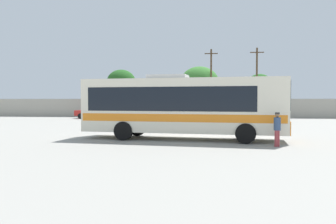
{
  "coord_description": "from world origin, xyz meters",
  "views": [
    {
      "loc": [
        1.02,
        -19.47,
        2.22
      ],
      "look_at": [
        -1.5,
        0.99,
        1.49
      ],
      "focal_mm": 35.93,
      "sensor_mm": 36.0,
      "label": 1
    }
  ],
  "objects_px": {
    "coach_bus_cream_orange": "(180,105)",
    "parked_car_leftmost_red": "(95,112)",
    "utility_pole_far": "(211,81)",
    "roadside_tree_midleft": "(199,83)",
    "parked_car_second_maroon": "(140,112)",
    "attendant_by_bus_door": "(277,127)",
    "roadside_tree_left": "(121,82)",
    "parked_car_third_maroon": "(198,112)",
    "parked_car_rightmost_black": "(254,112)",
    "roadside_tree_midright": "(259,85)",
    "utility_pole_near": "(257,81)"
  },
  "relations": [
    {
      "from": "parked_car_second_maroon",
      "to": "utility_pole_far",
      "type": "bearing_deg",
      "value": 39.08
    },
    {
      "from": "utility_pole_far",
      "to": "parked_car_second_maroon",
      "type": "bearing_deg",
      "value": -140.92
    },
    {
      "from": "parked_car_third_maroon",
      "to": "utility_pole_near",
      "type": "bearing_deg",
      "value": 36.75
    },
    {
      "from": "utility_pole_near",
      "to": "attendant_by_bus_door",
      "type": "bearing_deg",
      "value": -95.86
    },
    {
      "from": "parked_car_rightmost_black",
      "to": "utility_pole_far",
      "type": "bearing_deg",
      "value": 123.09
    },
    {
      "from": "roadside_tree_left",
      "to": "parked_car_second_maroon",
      "type": "bearing_deg",
      "value": -59.09
    },
    {
      "from": "parked_car_rightmost_black",
      "to": "roadside_tree_midright",
      "type": "xyz_separation_m",
      "value": [
        2.1,
        10.33,
        3.59
      ]
    },
    {
      "from": "parked_car_leftmost_red",
      "to": "utility_pole_near",
      "type": "relative_size",
      "value": 0.49
    },
    {
      "from": "parked_car_leftmost_red",
      "to": "roadside_tree_midleft",
      "type": "xyz_separation_m",
      "value": [
        12.28,
        9.89,
        3.86
      ]
    },
    {
      "from": "coach_bus_cream_orange",
      "to": "parked_car_second_maroon",
      "type": "height_order",
      "value": "coach_bus_cream_orange"
    },
    {
      "from": "utility_pole_far",
      "to": "roadside_tree_midleft",
      "type": "xyz_separation_m",
      "value": [
        -1.66,
        2.12,
        -0.12
      ]
    },
    {
      "from": "coach_bus_cream_orange",
      "to": "utility_pole_far",
      "type": "distance_m",
      "value": 28.03
    },
    {
      "from": "parked_car_leftmost_red",
      "to": "parked_car_second_maroon",
      "type": "xyz_separation_m",
      "value": [
        5.41,
        0.83,
        -0.01
      ]
    },
    {
      "from": "parked_car_second_maroon",
      "to": "parked_car_third_maroon",
      "type": "xyz_separation_m",
      "value": [
        6.94,
        -0.02,
        -0.03
      ]
    },
    {
      "from": "utility_pole_near",
      "to": "roadside_tree_left",
      "type": "xyz_separation_m",
      "value": [
        -18.67,
        1.33,
        0.08
      ]
    },
    {
      "from": "parked_car_leftmost_red",
      "to": "utility_pole_near",
      "type": "height_order",
      "value": "utility_pole_near"
    },
    {
      "from": "parked_car_second_maroon",
      "to": "roadside_tree_midright",
      "type": "bearing_deg",
      "value": 32.56
    },
    {
      "from": "parked_car_third_maroon",
      "to": "parked_car_rightmost_black",
      "type": "bearing_deg",
      "value": -3.87
    },
    {
      "from": "roadside_tree_left",
      "to": "roadside_tree_midright",
      "type": "xyz_separation_m",
      "value": [
        19.62,
        2.91,
        -0.41
      ]
    },
    {
      "from": "utility_pole_near",
      "to": "roadside_tree_midright",
      "type": "xyz_separation_m",
      "value": [
        0.95,
        4.24,
        -0.33
      ]
    },
    {
      "from": "parked_car_leftmost_red",
      "to": "utility_pole_far",
      "type": "bearing_deg",
      "value": 29.11
    },
    {
      "from": "parked_car_second_maroon",
      "to": "roadside_tree_left",
      "type": "height_order",
      "value": "roadside_tree_left"
    },
    {
      "from": "parked_car_second_maroon",
      "to": "parked_car_third_maroon",
      "type": "bearing_deg",
      "value": -0.19
    },
    {
      "from": "parked_car_third_maroon",
      "to": "roadside_tree_midleft",
      "type": "distance_m",
      "value": 9.88
    },
    {
      "from": "roadside_tree_left",
      "to": "utility_pole_near",
      "type": "bearing_deg",
      "value": -4.07
    },
    {
      "from": "attendant_by_bus_door",
      "to": "roadside_tree_left",
      "type": "distance_m",
      "value": 34.36
    },
    {
      "from": "parked_car_third_maroon",
      "to": "roadside_tree_left",
      "type": "relative_size",
      "value": 0.7
    },
    {
      "from": "utility_pole_far",
      "to": "roadside_tree_midright",
      "type": "bearing_deg",
      "value": 22.99
    },
    {
      "from": "parked_car_second_maroon",
      "to": "parked_car_rightmost_black",
      "type": "distance_m",
      "value": 13.36
    },
    {
      "from": "roadside_tree_left",
      "to": "parked_car_leftmost_red",
      "type": "bearing_deg",
      "value": -99.06
    },
    {
      "from": "roadside_tree_midleft",
      "to": "roadside_tree_midright",
      "type": "relative_size",
      "value": 1.18
    },
    {
      "from": "attendant_by_bus_door",
      "to": "parked_car_second_maroon",
      "type": "distance_m",
      "value": 26.05
    },
    {
      "from": "parked_car_rightmost_black",
      "to": "parked_car_second_maroon",
      "type": "bearing_deg",
      "value": 178.04
    },
    {
      "from": "parked_car_second_maroon",
      "to": "roadside_tree_midright",
      "type": "distance_m",
      "value": 18.69
    },
    {
      "from": "attendant_by_bus_door",
      "to": "utility_pole_near",
      "type": "xyz_separation_m",
      "value": [
        2.98,
        28.99,
        3.8
      ]
    },
    {
      "from": "parked_car_leftmost_red",
      "to": "parked_car_rightmost_black",
      "type": "height_order",
      "value": "parked_car_rightmost_black"
    },
    {
      "from": "coach_bus_cream_orange",
      "to": "roadside_tree_left",
      "type": "relative_size",
      "value": 1.75
    },
    {
      "from": "roadside_tree_midright",
      "to": "parked_car_rightmost_black",
      "type": "bearing_deg",
      "value": -101.5
    },
    {
      "from": "roadside_tree_midleft",
      "to": "roadside_tree_midright",
      "type": "xyz_separation_m",
      "value": [
        8.58,
        0.81,
        -0.27
      ]
    },
    {
      "from": "coach_bus_cream_orange",
      "to": "parked_car_leftmost_red",
      "type": "height_order",
      "value": "coach_bus_cream_orange"
    },
    {
      "from": "roadside_tree_midright",
      "to": "attendant_by_bus_door",
      "type": "bearing_deg",
      "value": -96.74
    },
    {
      "from": "parked_car_leftmost_red",
      "to": "roadside_tree_midleft",
      "type": "distance_m",
      "value": 16.24
    },
    {
      "from": "coach_bus_cream_orange",
      "to": "utility_pole_near",
      "type": "xyz_separation_m",
      "value": [
        7.81,
        26.52,
        2.79
      ]
    },
    {
      "from": "roadside_tree_midleft",
      "to": "utility_pole_far",
      "type": "bearing_deg",
      "value": -51.99
    },
    {
      "from": "parked_car_third_maroon",
      "to": "parked_car_rightmost_black",
      "type": "relative_size",
      "value": 0.99
    },
    {
      "from": "parked_car_second_maroon",
      "to": "roadside_tree_midleft",
      "type": "height_order",
      "value": "roadside_tree_midleft"
    },
    {
      "from": "parked_car_third_maroon",
      "to": "utility_pole_far",
      "type": "height_order",
      "value": "utility_pole_far"
    },
    {
      "from": "utility_pole_far",
      "to": "roadside_tree_left",
      "type": "bearing_deg",
      "value": 179.9
    },
    {
      "from": "parked_car_second_maroon",
      "to": "utility_pole_near",
      "type": "bearing_deg",
      "value": 21.21
    },
    {
      "from": "attendant_by_bus_door",
      "to": "utility_pole_near",
      "type": "distance_m",
      "value": 29.39
    }
  ]
}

